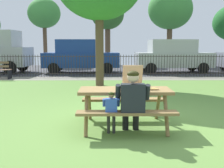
{
  "coord_description": "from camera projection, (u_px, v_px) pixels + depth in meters",
  "views": [
    {
      "loc": [
        -0.47,
        -5.6,
        1.63
      ],
      "look_at": [
        -0.42,
        0.49,
        0.75
      ],
      "focal_mm": 43.4,
      "sensor_mm": 36.0,
      "label": 1
    }
  ],
  "objects": [
    {
      "name": "parked_car_center",
      "position": [
        173.0,
        56.0,
        15.96
      ],
      "size": [
        4.49,
        2.11,
        1.94
      ],
      "color": "#B5BAB6",
      "rests_on": "ground"
    },
    {
      "name": "picnic_table_foreground",
      "position": [
        125.0,
        98.0,
        5.35
      ],
      "size": [
        1.81,
        1.49,
        0.79
      ],
      "color": "olive",
      "rests_on": "ground"
    },
    {
      "name": "far_tree_center",
      "position": [
        108.0,
        16.0,
        21.98
      ],
      "size": [
        2.67,
        2.67,
        5.28
      ],
      "color": "brown",
      "rests_on": "ground"
    },
    {
      "name": "pizza_box_open",
      "position": [
        134.0,
        84.0,
        5.37
      ],
      "size": [
        0.45,
        0.51,
        0.46
      ],
      "color": "tan",
      "rests_on": "picnic_table_foreground"
    },
    {
      "name": "far_tree_midright",
      "position": [
        170.0,
        10.0,
        21.95
      ],
      "size": [
        3.59,
        3.59,
        6.11
      ],
      "color": "brown",
      "rests_on": "ground"
    },
    {
      "name": "parked_car_left",
      "position": [
        81.0,
        56.0,
        15.92
      ],
      "size": [
        4.49,
        2.09,
        1.94
      ],
      "color": "navy",
      "rests_on": "ground"
    },
    {
      "name": "child_at_table",
      "position": [
        111.0,
        109.0,
        4.84
      ],
      "size": [
        0.31,
        0.3,
        0.81
      ],
      "color": "#2B2B2B",
      "rests_on": "ground"
    },
    {
      "name": "street_asphalt",
      "position": [
        117.0,
        70.0,
        17.89
      ],
      "size": [
        28.0,
        7.96,
        0.01
      ],
      "primitive_type": "cube",
      "color": "#38383D"
    },
    {
      "name": "cobblestone_walkway",
      "position": [
        120.0,
        79.0,
        13.25
      ],
      "size": [
        28.0,
        1.4,
        0.01
      ],
      "primitive_type": "cube",
      "color": "gray"
    },
    {
      "name": "iron_fence_streetside",
      "position": [
        119.0,
        66.0,
        13.86
      ],
      "size": [
        21.92,
        0.03,
        1.14
      ],
      "color": "#2D2823",
      "rests_on": "ground"
    },
    {
      "name": "ground",
      "position": [
        126.0,
        102.0,
        7.89
      ],
      "size": [
        28.0,
        12.25,
        0.02
      ],
      "primitive_type": "cube",
      "color": "olive"
    },
    {
      "name": "pizza_slice_on_table",
      "position": [
        154.0,
        89.0,
        5.34
      ],
      "size": [
        0.2,
        0.25,
        0.02
      ],
      "color": "#EAC152",
      "rests_on": "picnic_table_foreground"
    },
    {
      "name": "adult_at_table",
      "position": [
        132.0,
        100.0,
        4.85
      ],
      "size": [
        0.61,
        0.59,
        1.19
      ],
      "color": "black",
      "rests_on": "ground"
    },
    {
      "name": "far_tree_midleft",
      "position": [
        44.0,
        14.0,
        21.93
      ],
      "size": [
        2.64,
        2.64,
        5.36
      ],
      "color": "brown",
      "rests_on": "ground"
    }
  ]
}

